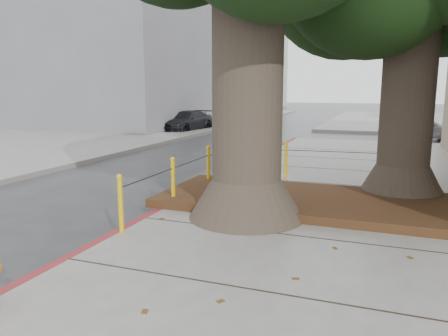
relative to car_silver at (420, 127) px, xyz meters
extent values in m
plane|color=#28282B|center=(-3.36, -18.04, -0.62)|extent=(140.00, 140.00, 0.00)
cube|color=slate|center=(-17.36, -8.04, -0.54)|extent=(14.00, 60.00, 0.15)
cube|color=maroon|center=(-5.36, -15.54, -0.54)|extent=(0.14, 26.00, 0.16)
cube|color=black|center=(-2.46, -14.14, -0.39)|extent=(6.40, 2.60, 0.16)
cube|color=slate|center=(-18.36, 3.96, 5.38)|extent=(12.00, 16.00, 12.00)
cube|color=silver|center=(-20.36, 26.96, 6.88)|extent=(12.00, 18.00, 15.00)
cone|color=#4C3F33|center=(-3.66, -15.34, -0.12)|extent=(2.04, 2.04, 0.70)
cylinder|color=#4C3F33|center=(-3.66, -15.34, 1.91)|extent=(1.20, 1.20, 4.22)
cone|color=#4C3F33|center=(-1.06, -12.84, -0.12)|extent=(1.77, 1.77, 0.70)
cylinder|color=#4C3F33|center=(-1.06, -12.84, 1.70)|extent=(1.04, 1.04, 3.84)
cylinder|color=#E7B60C|center=(-5.26, -16.84, -0.02)|extent=(0.08, 0.08, 0.90)
sphere|color=#E7B60C|center=(-5.26, -16.84, 0.43)|extent=(0.09, 0.09, 0.09)
cylinder|color=#E7B60C|center=(-5.26, -15.04, -0.02)|extent=(0.08, 0.08, 0.90)
sphere|color=#E7B60C|center=(-5.26, -15.04, 0.43)|extent=(0.09, 0.09, 0.09)
cylinder|color=#E7B60C|center=(-5.26, -13.24, -0.02)|extent=(0.08, 0.08, 0.90)
sphere|color=#E7B60C|center=(-5.26, -13.24, 0.43)|extent=(0.09, 0.09, 0.09)
cylinder|color=#E7B60C|center=(-3.76, -11.74, -0.02)|extent=(0.08, 0.08, 0.90)
sphere|color=#E7B60C|center=(-3.76, -11.74, 0.43)|extent=(0.09, 0.09, 0.09)
cylinder|color=#E7B60C|center=(-1.56, -11.54, -0.02)|extent=(0.08, 0.08, 0.90)
sphere|color=#E7B60C|center=(-1.56, -11.54, 0.43)|extent=(0.09, 0.09, 0.09)
cylinder|color=black|center=(-5.26, -15.94, 0.25)|extent=(0.02, 1.80, 0.02)
cylinder|color=black|center=(-5.26, -14.14, 0.25)|extent=(0.02, 1.80, 0.02)
cylinder|color=black|center=(-4.51, -12.49, 0.25)|extent=(1.51, 1.51, 0.02)
cylinder|color=black|center=(-2.66, -11.64, 0.25)|extent=(2.20, 0.22, 0.02)
imported|color=#A7A7AC|center=(0.00, 0.00, 0.00)|extent=(3.77, 1.93, 1.23)
imported|color=black|center=(-11.97, -0.32, -0.04)|extent=(2.13, 4.16, 1.16)
camera|label=1|loc=(-1.40, -22.48, 1.79)|focal=35.00mm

